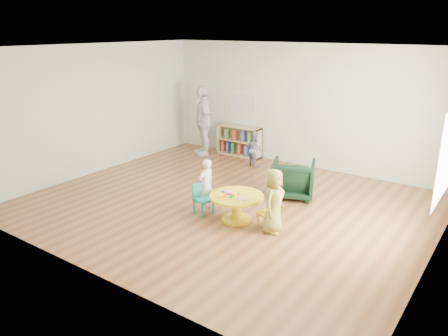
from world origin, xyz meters
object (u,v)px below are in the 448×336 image
object	(u,v)px
bookshelf	(239,141)
adult_caretaker	(203,121)
child_right	(273,201)
kid_chair_left	(202,198)
child_left	(206,185)
activity_table	(236,203)
kid_chair_right	(270,213)
toddler	(254,149)
armchair	(293,179)

from	to	relation	value
bookshelf	adult_caretaker	world-z (taller)	adult_caretaker
bookshelf	child_right	distance (m)	4.43
kid_chair_left	child_right	world-z (taller)	child_right
child_left	adult_caretaker	world-z (taller)	adult_caretaker
activity_table	kid_chair_right	world-z (taller)	kid_chair_right
activity_table	child_right	xyz separation A→B (m)	(0.71, -0.02, 0.21)
child_left	adult_caretaker	size ratio (longest dim) A/B	0.54
child_left	child_right	bearing A→B (deg)	94.31
kid_chair_right	toddler	distance (m)	3.39
activity_table	bookshelf	distance (m)	3.99
activity_table	child_right	distance (m)	0.74
kid_chair_right	toddler	world-z (taller)	toddler
kid_chair_right	adult_caretaker	xyz separation A→B (m)	(-3.57, 2.86, 0.59)
activity_table	adult_caretaker	xyz separation A→B (m)	(-2.93, 2.87, 0.56)
child_left	toddler	bearing A→B (deg)	-158.37
activity_table	child_right	bearing A→B (deg)	-1.66
kid_chair_left	armchair	bearing A→B (deg)	164.60
adult_caretaker	toddler	bearing A→B (deg)	33.34
activity_table	child_left	world-z (taller)	child_left
kid_chair_left	bookshelf	world-z (taller)	bookshelf
kid_chair_right	child_left	bearing A→B (deg)	106.18
armchair	child_left	world-z (taller)	child_left
activity_table	bookshelf	world-z (taller)	bookshelf
kid_chair_left	armchair	xyz separation A→B (m)	(0.94, 1.64, 0.07)
kid_chair_right	bookshelf	bearing A→B (deg)	58.66
armchair	child_right	bearing A→B (deg)	83.64
kid_chair_right	child_right	distance (m)	0.25
armchair	child_right	world-z (taller)	child_right
bookshelf	armchair	bearing A→B (deg)	-36.78
kid_chair_left	toddler	size ratio (longest dim) A/B	0.65
kid_chair_right	armchair	xyz separation A→B (m)	(-0.36, 1.53, 0.08)
activity_table	bookshelf	bearing A→B (deg)	122.64
kid_chair_left	adult_caretaker	distance (m)	3.78
toddler	adult_caretaker	xyz separation A→B (m)	(-1.59, 0.10, 0.46)
bookshelf	armchair	xyz separation A→B (m)	(2.43, -1.81, -0.01)
bookshelf	adult_caretaker	bearing A→B (deg)	-148.06
activity_table	armchair	distance (m)	1.57
kid_chair_left	kid_chair_right	world-z (taller)	kid_chair_left
kid_chair_right	armchair	bearing A→B (deg)	31.97
activity_table	armchair	bearing A→B (deg)	79.87
kid_chair_left	kid_chair_right	xyz separation A→B (m)	(1.29, 0.10, -0.01)
activity_table	child_left	size ratio (longest dim) A/B	0.97
kid_chair_left	armchair	size ratio (longest dim) A/B	0.69
bookshelf	child_left	xyz separation A→B (m)	(1.45, -3.28, 0.10)
child_left	toddler	xyz separation A→B (m)	(-0.64, 2.69, -0.05)
child_right	kid_chair_left	bearing A→B (deg)	85.91
kid_chair_right	child_left	world-z (taller)	child_left
kid_chair_right	child_left	distance (m)	1.34
armchair	kid_chair_left	bearing A→B (deg)	38.55
kid_chair_right	child_right	xyz separation A→B (m)	(0.08, -0.03, 0.24)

